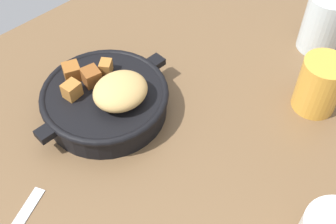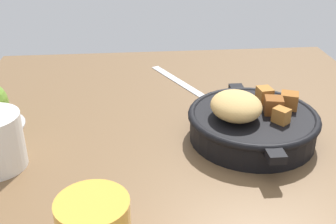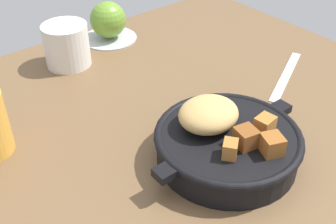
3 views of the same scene
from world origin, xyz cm
name	(u,v)px [view 1 (image 1 of 3)]	position (x,y,z in cm)	size (l,w,h in cm)	color
ground_plane	(163,139)	(0.00, 0.00, -1.20)	(95.42, 79.69, 2.40)	brown
cast_iron_skillet	(106,98)	(3.04, -9.83, 3.13)	(24.78, 20.53, 8.41)	black
juice_glass_amber	(320,85)	(-22.47, 12.80, 4.70)	(7.15, 7.15, 9.40)	gold
water_glass_tall	(323,23)	(-35.57, 4.85, 5.47)	(7.41, 7.41, 10.95)	silver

